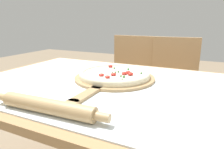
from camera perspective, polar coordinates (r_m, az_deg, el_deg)
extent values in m
cube|color=#A87F51|center=(0.95, -1.87, -3.43)|extent=(1.32, 0.92, 0.03)
cylinder|color=#A87F51|center=(1.71, -13.77, -8.58)|extent=(0.06, 0.06, 0.72)
cube|color=silver|center=(0.94, -1.88, -2.42)|extent=(1.24, 0.84, 0.00)
cylinder|color=tan|center=(0.99, 0.74, -0.93)|extent=(0.40, 0.40, 0.01)
cube|color=tan|center=(0.78, -7.38, -5.71)|extent=(0.04, 0.18, 0.01)
cylinder|color=tan|center=(0.71, -11.26, -7.93)|extent=(0.05, 0.05, 0.01)
cylinder|color=beige|center=(0.99, 0.75, -0.15)|extent=(0.35, 0.35, 0.02)
torus|color=beige|center=(0.99, 0.75, 0.29)|extent=(0.35, 0.35, 0.02)
cylinder|color=white|center=(0.99, 0.75, 0.38)|extent=(0.31, 0.31, 0.00)
ellipsoid|color=red|center=(0.90, -1.30, -0.65)|extent=(0.02, 0.02, 0.01)
ellipsoid|color=red|center=(1.11, -0.46, 2.44)|extent=(0.02, 0.02, 0.01)
ellipsoid|color=red|center=(0.95, 5.27, 0.21)|extent=(0.03, 0.03, 0.01)
ellipsoid|color=red|center=(0.94, 0.40, 0.08)|extent=(0.03, 0.03, 0.01)
ellipsoid|color=red|center=(0.96, 3.52, 0.37)|extent=(0.03, 0.03, 0.01)
ellipsoid|color=red|center=(0.98, 4.64, 0.67)|extent=(0.03, 0.03, 0.01)
ellipsoid|color=red|center=(0.93, -3.07, -0.07)|extent=(0.03, 0.03, 0.01)
cube|color=#387533|center=(1.07, 0.65, 1.84)|extent=(0.01, 0.01, 0.01)
cube|color=#387533|center=(0.92, 2.57, -0.45)|extent=(0.01, 0.01, 0.01)
cube|color=#387533|center=(0.98, 8.38, 0.40)|extent=(0.01, 0.01, 0.01)
cube|color=#387533|center=(0.90, 3.41, -0.66)|extent=(0.01, 0.01, 0.01)
cube|color=#387533|center=(0.98, 0.17, 0.58)|extent=(0.01, 0.01, 0.01)
cube|color=#387533|center=(1.05, 4.68, 1.54)|extent=(0.01, 0.01, 0.01)
cube|color=#387533|center=(1.00, 1.81, 0.79)|extent=(0.01, 0.01, 0.01)
cube|color=#387533|center=(0.99, 0.96, 0.65)|extent=(0.01, 0.01, 0.01)
cube|color=#387533|center=(0.87, 2.89, -1.34)|extent=(0.01, 0.01, 0.01)
cylinder|color=tan|center=(0.66, -17.92, -8.60)|extent=(0.33, 0.06, 0.05)
cylinder|color=tan|center=(0.79, -28.43, -5.78)|extent=(0.05, 0.03, 0.03)
cylinder|color=tan|center=(0.56, -2.80, -12.06)|extent=(0.05, 0.03, 0.03)
cube|color=tan|center=(1.76, 3.73, -4.16)|extent=(0.41, 0.41, 0.02)
cube|color=tan|center=(1.87, 6.11, 4.21)|extent=(0.38, 0.05, 0.44)
cylinder|color=tan|center=(1.79, -3.32, -11.91)|extent=(0.04, 0.04, 0.44)
cylinder|color=tan|center=(1.67, 6.49, -14.15)|extent=(0.04, 0.04, 0.44)
cylinder|color=tan|center=(2.04, 1.29, -8.32)|extent=(0.04, 0.04, 0.44)
cylinder|color=tan|center=(1.94, 9.95, -9.92)|extent=(0.04, 0.04, 0.44)
cube|color=tan|center=(1.67, 16.60, -5.93)|extent=(0.44, 0.44, 0.02)
cube|color=tan|center=(1.78, 17.52, 3.07)|extent=(0.38, 0.07, 0.44)
cylinder|color=tan|center=(1.63, 9.81, -14.94)|extent=(0.04, 0.04, 0.44)
cylinder|color=tan|center=(1.62, 21.46, -16.06)|extent=(0.04, 0.04, 0.44)
cylinder|color=tan|center=(1.92, 11.53, -10.31)|extent=(0.04, 0.04, 0.44)
cylinder|color=tan|center=(1.91, 21.26, -11.22)|extent=(0.04, 0.04, 0.44)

